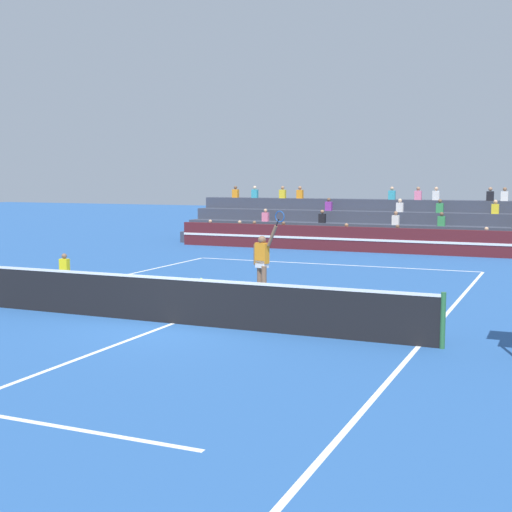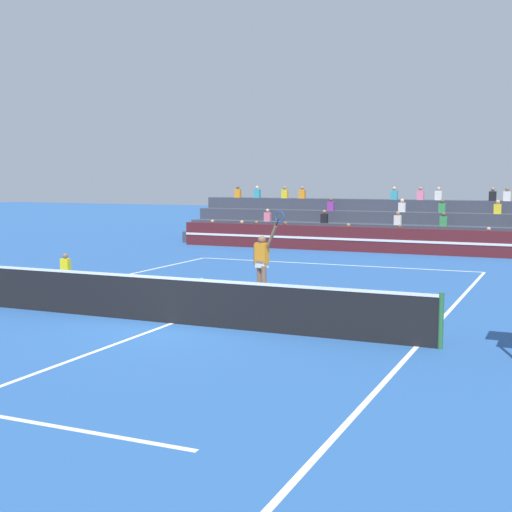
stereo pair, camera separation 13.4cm
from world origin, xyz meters
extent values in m
plane|color=#285699|center=(0.00, 0.00, 0.00)|extent=(120.00, 120.00, 0.00)
cube|color=white|center=(0.00, 11.90, 0.00)|extent=(11.00, 0.10, 0.01)
cube|color=white|center=(5.50, 0.00, 0.00)|extent=(0.10, 23.80, 0.01)
cube|color=white|center=(0.00, 6.43, 0.00)|extent=(8.25, 0.10, 0.01)
cube|color=white|center=(0.00, 0.00, 0.00)|extent=(0.10, 12.85, 0.01)
cylinder|color=#2D6B38|center=(5.95, 0.00, 0.55)|extent=(0.10, 0.10, 1.10)
cube|color=black|center=(0.00, 0.00, 0.50)|extent=(11.90, 0.02, 1.00)
cube|color=white|center=(0.00, 0.00, 1.03)|extent=(11.90, 0.04, 0.06)
cube|color=#51191E|center=(0.00, 16.79, 0.55)|extent=(18.00, 0.24, 1.10)
cube|color=white|center=(0.00, 16.66, 0.55)|extent=(18.00, 0.02, 0.10)
cube|color=#383D4C|center=(0.00, 18.06, 0.28)|extent=(19.49, 0.95, 0.55)
cube|color=pink|center=(-5.78, 17.89, 0.77)|extent=(0.32, 0.22, 0.44)
sphere|color=brown|center=(-5.78, 17.89, 1.09)|extent=(0.18, 0.18, 0.18)
cube|color=yellow|center=(-4.26, 17.89, 0.77)|extent=(0.32, 0.22, 0.44)
sphere|color=brown|center=(-4.26, 17.89, 1.09)|extent=(0.18, 0.18, 0.18)
cube|color=orange|center=(-1.17, 17.89, 0.77)|extent=(0.32, 0.22, 0.44)
sphere|color=#9E7051|center=(-1.17, 17.89, 1.09)|extent=(0.18, 0.18, 0.18)
cube|color=#2D4CA5|center=(5.00, 17.89, 0.77)|extent=(0.32, 0.22, 0.44)
sphere|color=tan|center=(5.00, 17.89, 1.09)|extent=(0.18, 0.18, 0.18)
cube|color=black|center=(-8.19, 17.89, 0.77)|extent=(0.32, 0.22, 0.44)
sphere|color=tan|center=(-8.19, 17.89, 1.09)|extent=(0.18, 0.18, 0.18)
cube|color=#338C4C|center=(-6.57, 17.89, 0.77)|extent=(0.32, 0.22, 0.44)
sphere|color=tan|center=(-6.57, 17.89, 1.09)|extent=(0.18, 0.18, 0.18)
cube|color=#B2B2B7|center=(1.19, 17.89, 0.77)|extent=(0.32, 0.22, 0.44)
sphere|color=brown|center=(1.19, 17.89, 1.09)|extent=(0.18, 0.18, 0.18)
cube|color=#383D4C|center=(0.00, 19.01, 0.55)|extent=(19.49, 0.95, 1.10)
cube|color=pink|center=(-5.60, 18.84, 1.32)|extent=(0.32, 0.22, 0.44)
sphere|color=tan|center=(-5.60, 18.84, 1.64)|extent=(0.18, 0.18, 0.18)
cube|color=silver|center=(0.90, 18.84, 1.32)|extent=(0.32, 0.22, 0.44)
sphere|color=#9E7051|center=(0.90, 18.84, 1.64)|extent=(0.18, 0.18, 0.18)
cube|color=#338C4C|center=(2.96, 18.84, 1.32)|extent=(0.32, 0.22, 0.44)
sphere|color=brown|center=(2.96, 18.84, 1.64)|extent=(0.18, 0.18, 0.18)
cube|color=black|center=(-2.65, 18.84, 1.32)|extent=(0.32, 0.22, 0.44)
sphere|color=#9E7051|center=(-2.65, 18.84, 1.64)|extent=(0.18, 0.18, 0.18)
cube|color=#383D4C|center=(0.00, 19.96, 0.83)|extent=(19.49, 0.95, 1.65)
cube|color=purple|center=(-2.63, 19.79, 1.87)|extent=(0.32, 0.22, 0.44)
sphere|color=brown|center=(-2.63, 19.79, 2.19)|extent=(0.18, 0.18, 0.18)
cube|color=yellow|center=(5.16, 19.79, 1.87)|extent=(0.32, 0.22, 0.44)
sphere|color=tan|center=(5.16, 19.79, 2.19)|extent=(0.18, 0.18, 0.18)
cube|color=silver|center=(0.88, 19.79, 1.87)|extent=(0.32, 0.22, 0.44)
sphere|color=beige|center=(0.88, 19.79, 2.19)|extent=(0.18, 0.18, 0.18)
cube|color=#338C4C|center=(2.73, 19.79, 1.87)|extent=(0.32, 0.22, 0.44)
sphere|color=brown|center=(2.73, 19.79, 2.19)|extent=(0.18, 0.18, 0.18)
cube|color=#383D4C|center=(0.00, 20.91, 1.10)|extent=(19.49, 0.95, 2.20)
cube|color=pink|center=(1.54, 20.74, 2.42)|extent=(0.32, 0.22, 0.44)
sphere|color=#9E7051|center=(1.54, 20.74, 2.74)|extent=(0.18, 0.18, 0.18)
cube|color=silver|center=(5.47, 20.74, 2.42)|extent=(0.32, 0.22, 0.44)
sphere|color=brown|center=(5.47, 20.74, 2.74)|extent=(0.18, 0.18, 0.18)
cube|color=teal|center=(0.27, 20.74, 2.42)|extent=(0.32, 0.22, 0.44)
sphere|color=tan|center=(0.27, 20.74, 2.74)|extent=(0.18, 0.18, 0.18)
cube|color=orange|center=(-4.48, 20.74, 2.42)|extent=(0.32, 0.22, 0.44)
sphere|color=#9E7051|center=(-4.48, 20.74, 2.74)|extent=(0.18, 0.18, 0.18)
cube|color=silver|center=(2.39, 20.74, 2.42)|extent=(0.32, 0.22, 0.44)
sphere|color=tan|center=(2.39, 20.74, 2.74)|extent=(0.18, 0.18, 0.18)
cube|color=yellow|center=(-5.43, 20.74, 2.42)|extent=(0.32, 0.22, 0.44)
sphere|color=#9E7051|center=(-5.43, 20.74, 2.74)|extent=(0.18, 0.18, 0.18)
cube|color=black|center=(4.84, 20.74, 2.42)|extent=(0.32, 0.22, 0.44)
sphere|color=#9E7051|center=(4.84, 20.74, 2.74)|extent=(0.18, 0.18, 0.18)
cube|color=orange|center=(-8.12, 20.74, 2.42)|extent=(0.32, 0.22, 0.44)
sphere|color=brown|center=(-8.12, 20.74, 2.74)|extent=(0.18, 0.18, 0.18)
cube|color=teal|center=(-7.00, 20.74, 2.42)|extent=(0.32, 0.22, 0.44)
sphere|color=beige|center=(-7.00, 20.74, 2.74)|extent=(0.18, 0.18, 0.18)
cube|color=black|center=(-6.73, 4.69, 0.06)|extent=(0.28, 0.36, 0.12)
cube|color=black|center=(-6.73, 4.69, 0.18)|extent=(0.28, 0.24, 0.18)
cube|color=yellow|center=(-6.73, 4.69, 0.47)|extent=(0.30, 0.18, 0.40)
sphere|color=brown|center=(-6.73, 4.69, 0.76)|extent=(0.17, 0.17, 0.17)
cylinder|color=brown|center=(0.43, 3.96, 0.45)|extent=(0.14, 0.14, 0.90)
cylinder|color=brown|center=(0.62, 3.82, 0.45)|extent=(0.14, 0.14, 0.90)
cube|color=white|center=(0.52, 3.91, 0.94)|extent=(0.36, 0.28, 0.20)
cube|color=orange|center=(0.52, 3.91, 1.24)|extent=(0.40, 0.29, 0.56)
sphere|color=brown|center=(0.52, 3.91, 1.60)|extent=(0.22, 0.22, 0.22)
cube|color=white|center=(0.44, 4.00, 0.04)|extent=(0.19, 0.28, 0.09)
cube|color=white|center=(0.63, 3.86, 0.04)|extent=(0.19, 0.28, 0.09)
cylinder|color=brown|center=(0.29, 3.98, 1.18)|extent=(0.09, 0.09, 0.56)
cylinder|color=brown|center=(0.86, 3.82, 1.73)|extent=(0.35, 0.18, 0.58)
cylinder|color=black|center=(1.03, 3.77, 2.09)|extent=(0.13, 0.06, 0.21)
torus|color=#1E4C99|center=(1.10, 3.75, 2.25)|extent=(0.40, 0.14, 0.41)
sphere|color=#C6DB33|center=(-2.62, 6.32, 0.03)|extent=(0.07, 0.07, 0.07)
camera|label=1|loc=(7.99, -13.76, 3.29)|focal=50.00mm
camera|label=2|loc=(8.11, -13.71, 3.29)|focal=50.00mm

